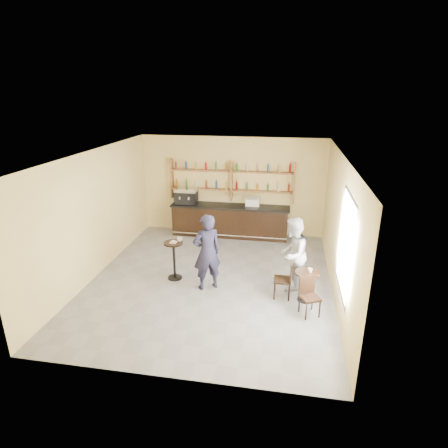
% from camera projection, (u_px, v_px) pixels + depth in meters
% --- Properties ---
extents(floor, '(7.00, 7.00, 0.00)m').
position_uv_depth(floor, '(211.00, 280.00, 9.57)').
color(floor, slate).
rests_on(floor, ground).
extents(ceiling, '(7.00, 7.00, 0.00)m').
position_uv_depth(ceiling, '(209.00, 155.00, 8.48)').
color(ceiling, white).
rests_on(ceiling, wall_back).
extents(wall_back, '(7.00, 0.00, 7.00)m').
position_uv_depth(wall_back, '(232.00, 186.00, 12.27)').
color(wall_back, '#EED487').
rests_on(wall_back, floor).
extents(wall_front, '(7.00, 0.00, 7.00)m').
position_uv_depth(wall_front, '(164.00, 295.00, 5.78)').
color(wall_front, '#EED487').
rests_on(wall_front, floor).
extents(wall_left, '(0.00, 7.00, 7.00)m').
position_uv_depth(wall_left, '(95.00, 214.00, 9.51)').
color(wall_left, '#EED487').
rests_on(wall_left, floor).
extents(wall_right, '(0.00, 7.00, 7.00)m').
position_uv_depth(wall_right, '(339.00, 228.00, 8.54)').
color(wall_right, '#EED487').
rests_on(wall_right, floor).
extents(window_pane, '(0.00, 2.00, 2.00)m').
position_uv_depth(window_pane, '(346.00, 245.00, 7.40)').
color(window_pane, white).
rests_on(window_pane, wall_right).
extents(window_frame, '(0.04, 1.70, 2.10)m').
position_uv_depth(window_frame, '(345.00, 245.00, 7.40)').
color(window_frame, black).
rests_on(window_frame, wall_right).
extents(shelf_unit, '(4.00, 0.26, 1.40)m').
position_uv_depth(shelf_unit, '(232.00, 181.00, 12.08)').
color(shelf_unit, brown).
rests_on(shelf_unit, wall_back).
extents(liquor_bottles, '(3.68, 0.10, 1.00)m').
position_uv_depth(liquor_bottles, '(232.00, 176.00, 12.02)').
color(liquor_bottles, '#8C5919').
rests_on(liquor_bottles, shelf_unit).
extents(bar_counter, '(3.85, 0.75, 1.04)m').
position_uv_depth(bar_counter, '(230.00, 221.00, 12.31)').
color(bar_counter, black).
rests_on(bar_counter, floor).
extents(espresso_machine, '(0.72, 0.47, 0.51)m').
position_uv_depth(espresso_machine, '(186.00, 196.00, 12.29)').
color(espresso_machine, black).
rests_on(espresso_machine, bar_counter).
extents(pastry_case, '(0.47, 0.38, 0.27)m').
position_uv_depth(pastry_case, '(253.00, 203.00, 11.97)').
color(pastry_case, silver).
rests_on(pastry_case, bar_counter).
extents(pedestal_table, '(0.62, 0.62, 1.00)m').
position_uv_depth(pedestal_table, '(174.00, 260.00, 9.50)').
color(pedestal_table, black).
rests_on(pedestal_table, floor).
extents(napkin, '(0.18, 0.18, 0.00)m').
position_uv_depth(napkin, '(173.00, 242.00, 9.33)').
color(napkin, white).
rests_on(napkin, pedestal_table).
extents(donut, '(0.13, 0.13, 0.04)m').
position_uv_depth(donut, '(174.00, 242.00, 9.31)').
color(donut, '#DE9F51').
rests_on(donut, napkin).
extents(cup_pedestal, '(0.14, 0.14, 0.11)m').
position_uv_depth(cup_pedestal, '(180.00, 239.00, 9.38)').
color(cup_pedestal, white).
rests_on(cup_pedestal, pedestal_table).
extents(man_main, '(0.83, 0.74, 1.89)m').
position_uv_depth(man_main, '(207.00, 252.00, 8.88)').
color(man_main, black).
rests_on(man_main, floor).
extents(cafe_table, '(0.66, 0.66, 0.72)m').
position_uv_depth(cafe_table, '(307.00, 286.00, 8.54)').
color(cafe_table, black).
rests_on(cafe_table, floor).
extents(cup_cafe, '(0.13, 0.13, 0.10)m').
position_uv_depth(cup_cafe, '(310.00, 270.00, 8.39)').
color(cup_cafe, white).
rests_on(cup_cafe, cafe_table).
extents(chair_west, '(0.40, 0.40, 0.91)m').
position_uv_depth(chair_west, '(282.00, 279.00, 8.64)').
color(chair_west, black).
rests_on(chair_west, floor).
extents(chair_south, '(0.50, 0.50, 0.86)m').
position_uv_depth(chair_south, '(310.00, 297.00, 7.95)').
color(chair_south, black).
rests_on(chair_south, floor).
extents(patron_second, '(0.92, 1.04, 1.81)m').
position_uv_depth(patron_second, '(292.00, 254.00, 8.90)').
color(patron_second, '#9A999E').
rests_on(patron_second, floor).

